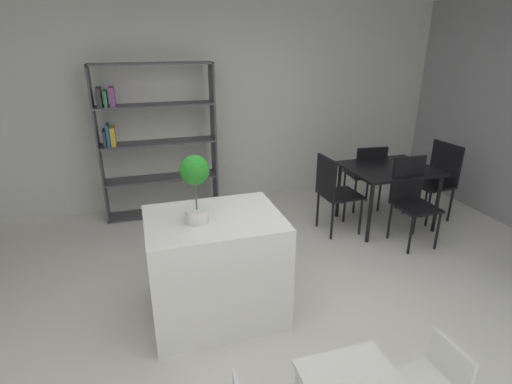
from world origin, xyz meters
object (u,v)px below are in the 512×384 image
potted_plant_on_island (195,182)px  dining_table (389,174)px  dining_chair_window_side (438,175)px  dining_chair_island_side (333,189)px  kitchen_island (216,267)px  dining_chair_far (367,171)px  child_chair_right (434,381)px  open_bookshelf (151,139)px  dining_chair_near (411,194)px

potted_plant_on_island → dining_table: potted_plant_on_island is taller
dining_chair_window_side → dining_table: bearing=-94.0°
dining_chair_window_side → dining_chair_island_side: 1.45m
kitchen_island → dining_chair_window_side: dining_chair_window_side is taller
dining_table → dining_chair_window_side: dining_chair_window_side is taller
dining_chair_far → child_chair_right: bearing=70.9°
open_bookshelf → dining_table: (2.65, -1.14, -0.35)m
dining_table → dining_chair_near: dining_chair_near is taller
open_bookshelf → dining_chair_island_side: size_ratio=2.05×
dining_chair_window_side → dining_chair_island_side: (-1.45, -0.01, -0.01)m
dining_chair_far → dining_chair_window_side: (0.74, -0.44, 0.02)m
open_bookshelf → dining_chair_island_side: 2.29m
potted_plant_on_island → dining_chair_island_side: bearing=32.8°
kitchen_island → dining_chair_near: size_ratio=1.09×
dining_chair_island_side → dining_chair_near: bearing=-122.9°
open_bookshelf → dining_chair_near: 3.12m
potted_plant_on_island → dining_chair_window_side: potted_plant_on_island is taller
dining_chair_far → dining_chair_island_side: 0.85m
dining_table → dining_chair_island_side: (-0.73, -0.00, -0.11)m
dining_chair_far → dining_chair_island_side: dining_chair_island_side is taller
child_chair_right → dining_chair_far: bearing=153.4°
child_chair_right → dining_table: size_ratio=0.54×
kitchen_island → dining_chair_far: same height
dining_chair_island_side → dining_table: bearing=-91.8°
kitchen_island → dining_chair_island_side: 1.92m
potted_plant_on_island → dining_chair_island_side: (1.73, 1.11, -0.65)m
dining_table → dining_chair_far: 0.47m
dining_chair_window_side → child_chair_right: bearing=-44.7°
child_chair_right → dining_chair_near: (1.33, 2.01, 0.24)m
open_bookshelf → dining_table: open_bookshelf is taller
child_chair_right → dining_chair_far: dining_chair_far is taller
dining_chair_near → potted_plant_on_island: bearing=-164.5°
potted_plant_on_island → open_bookshelf: 2.28m
kitchen_island → dining_chair_window_side: size_ratio=1.09×
open_bookshelf → dining_chair_island_side: bearing=-30.7°
potted_plant_on_island → open_bookshelf: (-0.20, 2.26, -0.20)m
dining_chair_far → dining_chair_near: (0.01, -0.89, 0.02)m
kitchen_island → dining_chair_near: dining_chair_near is taller
child_chair_right → dining_chair_near: dining_chair_near is taller
open_bookshelf → child_chair_right: (1.32, -3.59, -0.68)m
kitchen_island → dining_chair_far: size_ratio=1.18×
child_chair_right → dining_chair_window_side: dining_chair_window_side is taller
child_chair_right → dining_chair_near: bearing=144.4°
open_bookshelf → dining_chair_near: (2.65, -1.58, -0.45)m
kitchen_island → potted_plant_on_island: (-0.13, -0.05, 0.76)m
dining_table → dining_chair_window_side: size_ratio=1.06×
kitchen_island → dining_chair_island_side: (1.60, 1.07, 0.11)m
dining_chair_far → dining_chair_window_side: dining_chair_window_side is taller
open_bookshelf → kitchen_island: bearing=-81.5°
dining_chair_near → dining_chair_window_side: size_ratio=1.00×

